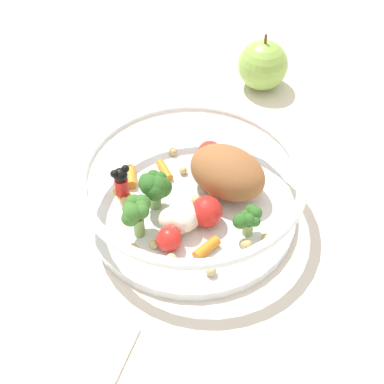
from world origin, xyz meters
The scene contains 4 objects.
ground_plane centered at (0.00, 0.00, 0.00)m, with size 2.40×2.40×0.00m, color silver.
food_container centered at (0.02, 0.00, 0.03)m, with size 0.23×0.23×0.06m.
loose_apple centered at (-0.07, 0.24, 0.03)m, with size 0.07×0.07×0.08m.
folded_napkin centered at (0.03, -0.21, 0.00)m, with size 0.13×0.10×0.01m, color silver.
Camera 1 is at (0.28, -0.31, 0.46)m, focal length 53.32 mm.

